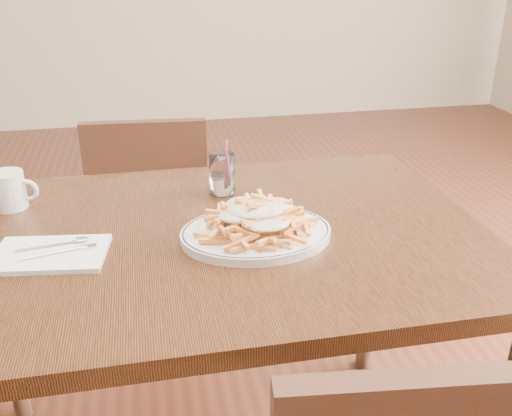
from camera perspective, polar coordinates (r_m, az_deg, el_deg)
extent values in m
cube|color=black|center=(1.24, -4.83, -3.25)|extent=(1.20, 0.80, 0.04)
cylinder|color=black|center=(1.78, -24.00, -10.14)|extent=(0.05, 0.05, 0.71)
cylinder|color=black|center=(1.85, 11.42, -6.87)|extent=(0.05, 0.05, 0.71)
cube|color=black|center=(2.10, -10.04, -1.68)|extent=(0.41, 0.41, 0.04)
cube|color=black|center=(1.85, -10.76, 2.28)|extent=(0.38, 0.07, 0.42)
cylinder|color=black|center=(2.33, -5.50, -4.21)|extent=(0.03, 0.03, 0.37)
cylinder|color=black|center=(2.35, -13.52, -4.58)|extent=(0.03, 0.03, 0.37)
cylinder|color=black|center=(2.05, -5.19, -8.60)|extent=(0.03, 0.03, 0.37)
cylinder|color=black|center=(2.07, -14.37, -8.97)|extent=(0.03, 0.03, 0.37)
torus|color=black|center=(1.20, 0.00, -2.36)|extent=(0.30, 0.30, 0.01)
ellipsoid|color=beige|center=(1.17, 0.00, 0.14)|extent=(0.19, 0.16, 0.03)
cube|color=white|center=(1.20, -19.90, -4.38)|extent=(0.24, 0.17, 0.01)
cylinder|color=white|center=(1.41, -3.41, 3.45)|extent=(0.06, 0.06, 0.10)
cylinder|color=white|center=(1.42, -3.38, 2.44)|extent=(0.06, 0.06, 0.05)
cylinder|color=#F85E84|center=(1.41, -3.06, 4.36)|extent=(0.01, 0.03, 0.14)
cylinder|color=silver|center=(1.45, -23.54, 1.65)|extent=(0.08, 0.08, 0.09)
torus|color=silver|center=(1.43, -21.90, 1.66)|extent=(0.06, 0.02, 0.05)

